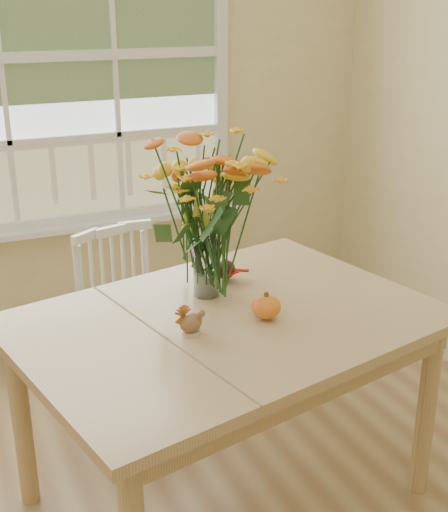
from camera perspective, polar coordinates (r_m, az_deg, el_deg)
name	(u,v)px	position (r m, az deg, el deg)	size (l,w,h in m)	color
wall_back	(4,100)	(3.55, -17.88, 12.25)	(4.00, 0.02, 2.70)	beige
window	(0,62)	(3.50, -18.13, 15.11)	(2.42, 0.12, 1.74)	silver
dining_table	(226,340)	(2.45, 0.19, -6.99)	(1.62, 1.30, 0.77)	tan
windsor_chair	(125,312)	(3.14, -8.28, -4.66)	(0.47, 0.46, 0.85)	white
flower_vase	(206,211)	(2.47, -1.54, 3.74)	(0.46, 0.46, 0.54)	white
pumpkin	(266,308)	(2.38, 3.52, -4.34)	(0.10, 0.10, 0.08)	orange
turkey_figurine	(191,323)	(2.27, -2.78, -5.61)	(0.09, 0.07, 0.10)	#CCB78C
dark_gourd	(225,270)	(2.70, 0.07, -1.20)	(0.13, 0.08, 0.08)	#38160F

